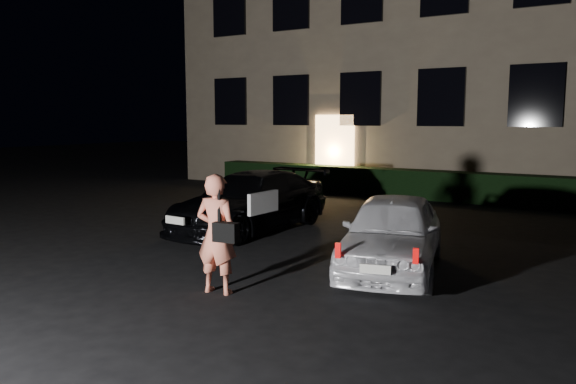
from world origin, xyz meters
The scene contains 6 objects.
ground centered at (0.00, 0.00, 0.00)m, with size 80.00×80.00×0.00m, color black.
building centered at (0.00, 14.99, 6.00)m, with size 20.00×8.11×12.00m.
hedge centered at (0.00, 10.50, 0.42)m, with size 15.00×0.70×0.85m, color black.
sedan centered at (-1.95, 3.92, 0.62)m, with size 1.93×4.41×1.24m.
hatch centered at (1.82, 2.47, 0.60)m, with size 2.22×3.75×1.20m.
man centered at (0.22, 0.09, 0.82)m, with size 0.72×0.48×1.64m.
Camera 1 is at (4.94, -5.74, 2.36)m, focal length 35.00 mm.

